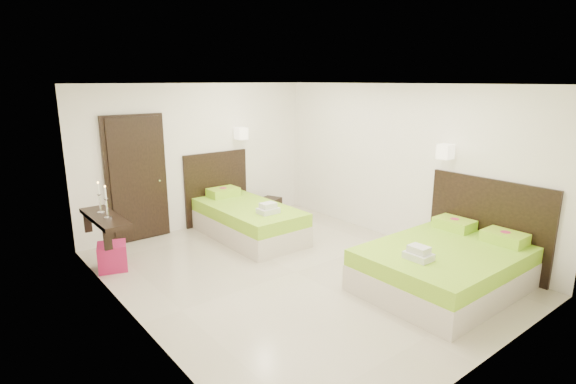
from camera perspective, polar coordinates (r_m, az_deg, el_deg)
floor at (r=6.48m, az=0.98°, el=-10.12°), size 5.50×5.50×0.00m
bed_single at (r=7.86m, az=-5.42°, el=-3.26°), size 1.30×2.17×1.79m
bed_double at (r=6.31m, az=19.58°, el=-8.59°), size 2.11×1.80×1.74m
nightstand at (r=9.05m, az=-2.29°, el=-1.87°), size 0.50×0.47×0.35m
ottoman at (r=6.97m, az=-21.39°, el=-7.65°), size 0.49×0.49×0.39m
door at (r=7.86m, az=-18.65°, el=1.53°), size 1.02×0.15×2.14m
console_shelf at (r=6.64m, az=-22.33°, el=-3.11°), size 0.35×1.20×0.78m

